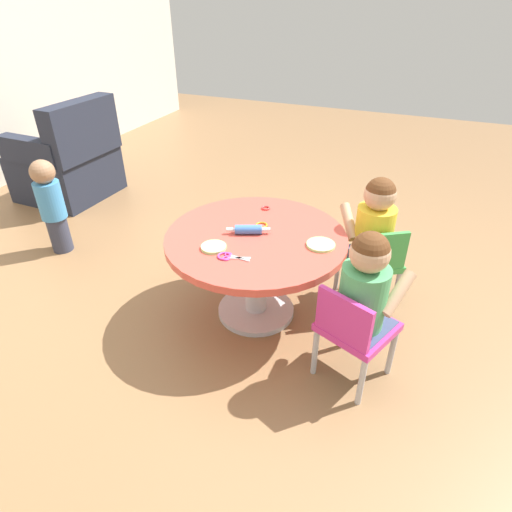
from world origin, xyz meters
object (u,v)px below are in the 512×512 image
at_px(child_chair_left, 353,329).
at_px(child_chair_right, 372,261).
at_px(seated_child_left, 365,285).
at_px(craft_scissors, 232,257).
at_px(toddler_standing, 51,204).
at_px(rolling_pin, 248,230).
at_px(armchair_dark, 69,163).
at_px(craft_table, 256,253).
at_px(seated_child_right, 375,222).

bearing_deg(child_chair_left, child_chair_right, 1.99).
height_order(seated_child_left, craft_scissors, seated_child_left).
distance_m(child_chair_right, craft_scissors, 0.85).
distance_m(child_chair_left, toddler_standing, 2.19).
relative_size(seated_child_left, rolling_pin, 2.31).
distance_m(child_chair_left, rolling_pin, 0.74).
bearing_deg(craft_scissors, rolling_pin, 5.33).
distance_m(armchair_dark, rolling_pin, 2.30).
bearing_deg(craft_scissors, child_chair_left, -93.40).
distance_m(craft_table, craft_scissors, 0.27).
bearing_deg(seated_child_left, child_chair_right, 3.64).
height_order(child_chair_right, rolling_pin, rolling_pin).
bearing_deg(craft_table, child_chair_left, -115.34).
relative_size(child_chair_left, seated_child_right, 1.05).
xyz_separation_m(seated_child_left, rolling_pin, (0.24, 0.66, 0.01)).
height_order(seated_child_left, seated_child_right, same).
bearing_deg(seated_child_left, rolling_pin, 69.49).
distance_m(child_chair_left, seated_child_left, 0.23).
bearing_deg(armchair_dark, craft_table, -112.65).
distance_m(seated_child_left, seated_child_right, 0.61).
bearing_deg(child_chair_right, seated_child_left, -176.36).
distance_m(child_chair_right, seated_child_right, 0.23).
bearing_deg(child_chair_left, craft_scissors, 86.60).
xyz_separation_m(child_chair_right, rolling_pin, (-0.32, 0.62, 0.24)).
bearing_deg(rolling_pin, child_chair_left, -113.78).
relative_size(child_chair_left, armchair_dark, 0.63).
bearing_deg(rolling_pin, seated_child_left, -110.51).
xyz_separation_m(child_chair_right, armchair_dark, (0.57, 2.72, 0.00)).
xyz_separation_m(child_chair_right, seated_child_right, (0.03, 0.02, 0.23)).
distance_m(armchair_dark, craft_scissors, 2.42).
bearing_deg(seated_child_right, armchair_dark, 78.72).
bearing_deg(seated_child_left, craft_scissors, 90.02).
xyz_separation_m(child_chair_left, child_chair_right, (0.61, 0.02, 0.00)).
bearing_deg(toddler_standing, armchair_dark, 36.89).
bearing_deg(seated_child_left, seated_child_right, 5.46).
bearing_deg(seated_child_right, toddler_standing, 96.58).
height_order(seated_child_left, child_chair_right, seated_child_left).
bearing_deg(child_chair_left, toddler_standing, 79.60).
xyz_separation_m(craft_table, child_chair_left, (-0.28, -0.60, -0.10)).
relative_size(craft_table, seated_child_left, 1.88).
bearing_deg(child_chair_right, armchair_dark, 78.12).
distance_m(craft_table, seated_child_left, 0.67).
bearing_deg(child_chair_right, craft_table, 119.33).
bearing_deg(craft_table, child_chair_right, -60.67).
bearing_deg(toddler_standing, child_chair_right, -84.38).
height_order(child_chair_left, seated_child_left, seated_child_left).
height_order(child_chair_right, toddler_standing, toddler_standing).
distance_m(seated_child_right, armchair_dark, 2.76).
xyz_separation_m(child_chair_left, toddler_standing, (0.40, 2.16, 0.05)).
height_order(craft_table, child_chair_right, child_chair_right).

